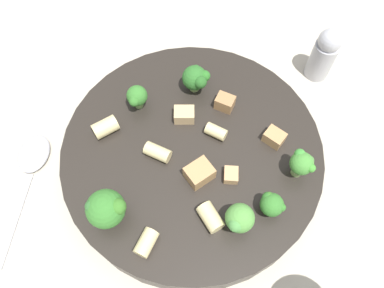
{
  "coord_description": "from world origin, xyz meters",
  "views": [
    {
      "loc": [
        -0.17,
        0.04,
        0.4
      ],
      "look_at": [
        0.0,
        0.0,
        0.05
      ],
      "focal_mm": 35.0,
      "sensor_mm": 36.0,
      "label": 1
    }
  ],
  "objects": [
    {
      "name": "broccoli_floret_4",
      "position": [
        0.07,
        0.05,
        0.06
      ],
      "size": [
        0.03,
        0.02,
        0.03
      ],
      "color": "#84AD60",
      "rests_on": "pasta_bowl"
    },
    {
      "name": "rigatoni_0",
      "position": [
        0.01,
        -0.03,
        0.05
      ],
      "size": [
        0.02,
        0.03,
        0.01
      ],
      "primitive_type": "cylinder",
      "rotation": [
        1.57,
        0.0,
        2.42
      ],
      "color": "beige",
      "rests_on": "pasta_bowl"
    },
    {
      "name": "rigatoni_3",
      "position": [
        0.04,
        0.09,
        0.05
      ],
      "size": [
        0.03,
        0.03,
        0.02
      ],
      "primitive_type": "cylinder",
      "rotation": [
        1.57,
        0.0,
        0.34
      ],
      "color": "beige",
      "rests_on": "pasta_bowl"
    },
    {
      "name": "pepper_shaker",
      "position": [
        0.09,
        -0.19,
        0.04
      ],
      "size": [
        0.03,
        0.03,
        0.08
      ],
      "color": "#B2B2B7",
      "rests_on": "ground_plane"
    },
    {
      "name": "spoon",
      "position": [
        0.03,
        0.18,
        0.0
      ],
      "size": [
        0.15,
        0.07,
        0.01
      ],
      "color": "#B2B2B7",
      "rests_on": "ground_plane"
    },
    {
      "name": "broccoli_floret_5",
      "position": [
        -0.08,
        -0.06,
        0.06
      ],
      "size": [
        0.02,
        0.02,
        0.03
      ],
      "color": "#9EC175",
      "rests_on": "pasta_bowl"
    },
    {
      "name": "rigatoni_2",
      "position": [
        -0.09,
        0.06,
        0.05
      ],
      "size": [
        0.03,
        0.03,
        0.02
      ],
      "primitive_type": "cylinder",
      "rotation": [
        1.57,
        0.0,
        0.9
      ],
      "color": "beige",
      "rests_on": "pasta_bowl"
    },
    {
      "name": "chicken_chunk_4",
      "position": [
        0.04,
        0.0,
        0.05
      ],
      "size": [
        0.02,
        0.03,
        0.01
      ],
      "primitive_type": "cube",
      "rotation": [
        0.0,
        0.0,
        1.35
      ],
      "color": "tan",
      "rests_on": "pasta_bowl"
    },
    {
      "name": "pasta_bowl",
      "position": [
        0.0,
        0.0,
        0.02
      ],
      "size": [
        0.28,
        0.28,
        0.04
      ],
      "color": "#28231E",
      "rests_on": "ground_plane"
    },
    {
      "name": "broccoli_floret_0",
      "position": [
        -0.05,
        -0.1,
        0.06
      ],
      "size": [
        0.03,
        0.02,
        0.03
      ],
      "color": "#93B766",
      "rests_on": "pasta_bowl"
    },
    {
      "name": "rigatoni_4",
      "position": [
        -0.0,
        0.04,
        0.05
      ],
      "size": [
        0.03,
        0.03,
        0.01
      ],
      "primitive_type": "cylinder",
      "rotation": [
        1.57,
        0.0,
        2.47
      ],
      "color": "beige",
      "rests_on": "pasta_bowl"
    },
    {
      "name": "chicken_chunk_2",
      "position": [
        -0.01,
        -0.09,
        0.05
      ],
      "size": [
        0.03,
        0.03,
        0.01
      ],
      "primitive_type": "cube",
      "rotation": [
        0.0,
        0.0,
        0.68
      ],
      "color": "tan",
      "rests_on": "pasta_bowl"
    },
    {
      "name": "chicken_chunk_3",
      "position": [
        0.04,
        -0.05,
        0.05
      ],
      "size": [
        0.02,
        0.03,
        0.02
      ],
      "primitive_type": "cube",
      "rotation": [
        0.0,
        0.0,
        0.91
      ],
      "color": "#A87A4C",
      "rests_on": "pasta_bowl"
    },
    {
      "name": "broccoli_floret_1",
      "position": [
        -0.09,
        -0.02,
        0.06
      ],
      "size": [
        0.03,
        0.03,
        0.04
      ],
      "color": "#9EC175",
      "rests_on": "pasta_bowl"
    },
    {
      "name": "broccoli_floret_2",
      "position": [
        0.07,
        -0.02,
        0.06
      ],
      "size": [
        0.03,
        0.03,
        0.03
      ],
      "color": "#93B766",
      "rests_on": "pasta_bowl"
    },
    {
      "name": "rigatoni_1",
      "position": [
        -0.08,
        0.0,
        0.05
      ],
      "size": [
        0.03,
        0.02,
        0.02
      ],
      "primitive_type": "cylinder",
      "rotation": [
        1.57,
        0.0,
        1.89
      ],
      "color": "beige",
      "rests_on": "pasta_bowl"
    },
    {
      "name": "chicken_chunk_1",
      "position": [
        -0.03,
        -0.0,
        0.05
      ],
      "size": [
        0.03,
        0.03,
        0.02
      ],
      "primitive_type": "cube",
      "rotation": [
        0.0,
        0.0,
        1.96
      ],
      "color": "tan",
      "rests_on": "pasta_bowl"
    },
    {
      "name": "ground_plane",
      "position": [
        0.0,
        0.0,
        0.0
      ],
      "size": [
        2.0,
        2.0,
        0.0
      ],
      "primitive_type": "plane",
      "color": "#BCB29E"
    },
    {
      "name": "broccoli_floret_3",
      "position": [
        -0.06,
        0.09,
        0.06
      ],
      "size": [
        0.04,
        0.04,
        0.04
      ],
      "color": "#84AD60",
      "rests_on": "pasta_bowl"
    },
    {
      "name": "chicken_chunk_0",
      "position": [
        -0.04,
        -0.03,
        0.04
      ],
      "size": [
        0.02,
        0.02,
        0.01
      ],
      "primitive_type": "cube",
      "rotation": [
        0.0,
        0.0,
        2.85
      ],
      "color": "tan",
      "rests_on": "pasta_bowl"
    }
  ]
}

